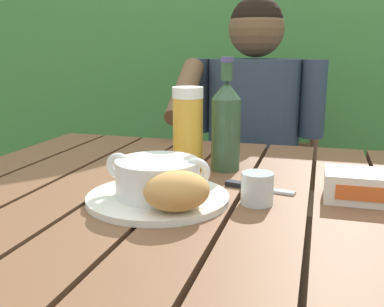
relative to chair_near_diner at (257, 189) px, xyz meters
name	(u,v)px	position (x,y,z in m)	size (l,w,h in m)	color
dining_table	(207,236)	(0.02, -0.92, 0.18)	(1.18, 0.96, 0.74)	brown
hedge_backdrop	(281,63)	(0.01, 0.72, 0.48)	(3.54, 0.87, 2.16)	#458140
chair_near_diner	(257,189)	(0.00, 0.00, 0.00)	(0.46, 0.44, 0.92)	brown
person_eating	(250,141)	(0.00, -0.20, 0.24)	(0.48, 0.47, 1.19)	#334054
serving_plate	(158,198)	(-0.05, -1.00, 0.28)	(0.26, 0.26, 0.01)	white
soup_bowl	(158,177)	(-0.05, -1.00, 0.32)	(0.20, 0.15, 0.07)	white
bread_roll	(177,191)	(0.01, -1.07, 0.32)	(0.14, 0.13, 0.07)	tan
beer_glass	(188,129)	(-0.06, -0.78, 0.37)	(0.07, 0.07, 0.19)	gold
beer_bottle	(228,124)	(0.03, -0.75, 0.38)	(0.07, 0.07, 0.26)	#335135
water_glass_small	(257,188)	(0.12, -0.96, 0.31)	(0.06, 0.06, 0.06)	silver
butter_tub	(360,186)	(0.30, -0.89, 0.30)	(0.13, 0.10, 0.05)	white
table_knife	(252,187)	(0.10, -0.88, 0.28)	(0.14, 0.05, 0.01)	silver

